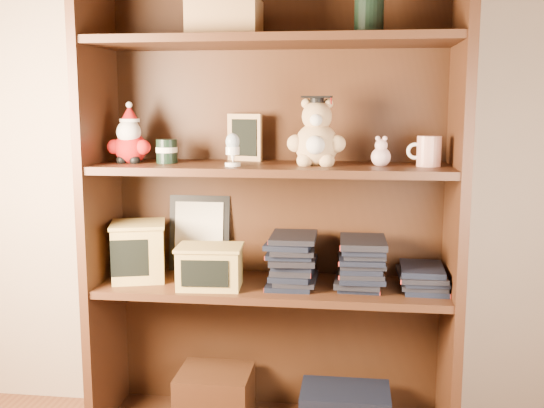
{
  "coord_description": "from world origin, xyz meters",
  "views": [
    {
      "loc": [
        0.06,
        -0.73,
        1.15
      ],
      "look_at": [
        -0.2,
        1.3,
        0.82
      ],
      "focal_mm": 42.0,
      "sensor_mm": 36.0,
      "label": 1
    }
  ],
  "objects": [
    {
      "name": "shelf_upper",
      "position": [
        -0.2,
        1.3,
        0.94
      ],
      "size": [
        1.14,
        0.33,
        0.02
      ],
      "color": "#3D2011",
      "rests_on": "ground"
    },
    {
      "name": "certificate_frame",
      "position": [
        -0.48,
        1.44,
        0.69
      ],
      "size": [
        0.22,
        0.06,
        0.27
      ],
      "color": "black",
      "rests_on": "shelf_lower"
    },
    {
      "name": "book_stack_left",
      "position": [
        -0.13,
        1.3,
        0.63
      ],
      "size": [
        0.14,
        0.2,
        0.16
      ],
      "color": "black",
      "rests_on": "shelf_lower"
    },
    {
      "name": "chalkboard_plaque",
      "position": [
        -0.31,
        1.42,
        1.03
      ],
      "size": [
        0.12,
        0.08,
        0.16
      ],
      "color": "#9E7547",
      "rests_on": "shelf_upper"
    },
    {
      "name": "shelf_lower",
      "position": [
        -0.2,
        1.3,
        0.54
      ],
      "size": [
        1.14,
        0.33,
        0.02
      ],
      "color": "#3D2011",
      "rests_on": "ground"
    },
    {
      "name": "teachers_tin",
      "position": [
        -0.55,
        1.31,
        0.99
      ],
      "size": [
        0.07,
        0.07,
        0.08
      ],
      "color": "black",
      "rests_on": "shelf_upper"
    },
    {
      "name": "treats_box",
      "position": [
        -0.66,
        1.3,
        0.65
      ],
      "size": [
        0.22,
        0.22,
        0.2
      ],
      "color": "tan",
      "rests_on": "shelf_lower"
    },
    {
      "name": "book_stack_mid",
      "position": [
        0.09,
        1.3,
        0.63
      ],
      "size": [
        0.14,
        0.2,
        0.16
      ],
      "color": "black",
      "rests_on": "shelf_lower"
    },
    {
      "name": "egg_cup",
      "position": [
        -0.31,
        1.23,
        1.01
      ],
      "size": [
        0.05,
        0.05,
        0.1
      ],
      "color": "white",
      "rests_on": "shelf_upper"
    },
    {
      "name": "book_stack_right",
      "position": [
        0.29,
        1.3,
        0.59
      ],
      "size": [
        0.14,
        0.2,
        0.08
      ],
      "color": "black",
      "rests_on": "shelf_lower"
    },
    {
      "name": "pink_figurine",
      "position": [
        0.15,
        1.3,
        0.99
      ],
      "size": [
        0.06,
        0.06,
        0.1
      ],
      "color": "beige",
      "rests_on": "shelf_upper"
    },
    {
      "name": "santa_plush",
      "position": [
        -0.67,
        1.3,
        1.03
      ],
      "size": [
        0.15,
        0.11,
        0.21
      ],
      "color": "#A50F0F",
      "rests_on": "shelf_upper"
    },
    {
      "name": "bookcase",
      "position": [
        -0.2,
        1.36,
        0.78
      ],
      "size": [
        1.2,
        0.35,
        1.6
      ],
      "color": "#3D2011",
      "rests_on": "ground"
    },
    {
      "name": "teacher_mug",
      "position": [
        0.29,
        1.3,
        1.0
      ],
      "size": [
        0.11,
        0.08,
        0.1
      ],
      "color": "silver",
      "rests_on": "shelf_upper"
    },
    {
      "name": "pencils_box",
      "position": [
        -0.4,
        1.24,
        0.62
      ],
      "size": [
        0.22,
        0.16,
        0.14
      ],
      "color": "tan",
      "rests_on": "shelf_lower"
    },
    {
      "name": "grad_teddy_bear",
      "position": [
        -0.06,
        1.3,
        1.04
      ],
      "size": [
        0.19,
        0.16,
        0.23
      ],
      "color": "tan",
      "rests_on": "shelf_upper"
    }
  ]
}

